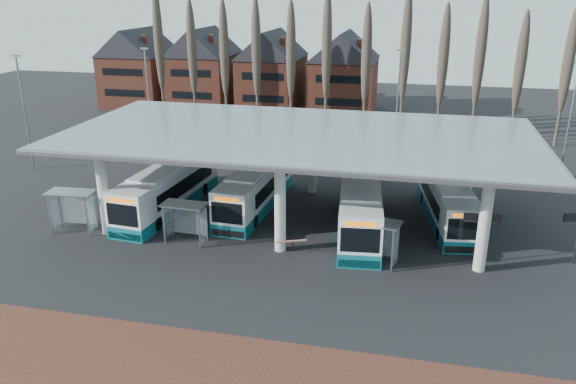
% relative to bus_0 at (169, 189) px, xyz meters
% --- Properties ---
extents(ground, '(140.00, 140.00, 0.00)m').
position_rel_bus_0_xyz_m(ground, '(9.73, -7.57, -1.58)').
color(ground, black).
rests_on(ground, ground).
extents(station_canopy, '(32.00, 16.00, 6.34)m').
position_rel_bus_0_xyz_m(station_canopy, '(9.73, 0.43, 4.11)').
color(station_canopy, '#B9B9B4').
rests_on(station_canopy, ground).
extents(poplar_row, '(45.10, 1.10, 14.50)m').
position_rel_bus_0_xyz_m(poplar_row, '(9.73, 25.43, 7.20)').
color(poplar_row, '#473D33').
rests_on(poplar_row, ground).
extents(townhouse_row, '(36.80, 10.30, 12.25)m').
position_rel_bus_0_xyz_m(townhouse_row, '(-6.02, 36.43, 4.36)').
color(townhouse_row, brown).
rests_on(townhouse_row, ground).
extents(lamp_post_a, '(0.80, 0.16, 10.17)m').
position_rel_bus_0_xyz_m(lamp_post_a, '(-8.27, 14.43, 3.76)').
color(lamp_post_a, slate).
rests_on(lamp_post_a, ground).
extents(lamp_post_b, '(0.80, 0.16, 10.17)m').
position_rel_bus_0_xyz_m(lamp_post_b, '(15.73, 18.43, 3.76)').
color(lamp_post_b, slate).
rests_on(lamp_post_b, ground).
extents(lamp_post_c, '(0.80, 0.16, 10.17)m').
position_rel_bus_0_xyz_m(lamp_post_c, '(29.73, 12.43, 3.76)').
color(lamp_post_c, slate).
rests_on(lamp_post_c, ground).
extents(lamp_post_d, '(0.80, 0.16, 10.17)m').
position_rel_bus_0_xyz_m(lamp_post_d, '(-16.27, 6.43, 3.76)').
color(lamp_post_d, slate).
rests_on(lamp_post_d, ground).
extents(bus_0, '(3.53, 12.21, 3.35)m').
position_rel_bus_0_xyz_m(bus_0, '(0.00, 0.00, 0.00)').
color(bus_0, white).
rests_on(bus_0, ground).
extents(bus_1, '(3.10, 11.73, 3.23)m').
position_rel_bus_0_xyz_m(bus_1, '(6.24, 1.75, -0.06)').
color(bus_1, white).
rests_on(bus_1, ground).
extents(bus_2, '(3.86, 12.45, 3.40)m').
position_rel_bus_0_xyz_m(bus_2, '(14.21, -0.42, 0.03)').
color(bus_2, white).
rests_on(bus_2, ground).
extents(bus_3, '(3.99, 11.25, 3.06)m').
position_rel_bus_0_xyz_m(bus_3, '(20.06, 2.32, -0.13)').
color(bus_3, white).
rests_on(bus_3, ground).
extents(shelter_0, '(3.20, 1.77, 2.88)m').
position_rel_bus_0_xyz_m(shelter_0, '(-4.56, -5.19, 0.51)').
color(shelter_0, gray).
rests_on(shelter_0, ground).
extents(shelter_1, '(2.94, 1.56, 2.67)m').
position_rel_bus_0_xyz_m(shelter_1, '(3.48, -5.11, 0.37)').
color(shelter_1, gray).
rests_on(shelter_1, ground).
extents(shelter_2, '(3.24, 2.10, 2.77)m').
position_rel_bus_0_xyz_m(shelter_2, '(15.62, -5.45, 0.44)').
color(shelter_2, gray).
rests_on(shelter_2, ground).
extents(info_sign_0, '(2.13, 0.17, 3.17)m').
position_rel_bus_0_xyz_m(info_sign_0, '(21.70, -4.14, 1.08)').
color(info_sign_0, black).
rests_on(info_sign_0, ground).
extents(barrier, '(1.84, 0.91, 0.98)m').
position_rel_bus_0_xyz_m(barrier, '(10.51, -5.30, -0.81)').
color(barrier, black).
rests_on(barrier, ground).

